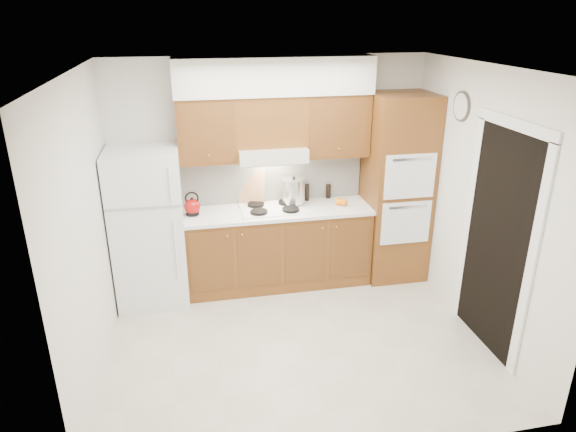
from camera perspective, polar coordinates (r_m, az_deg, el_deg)
The scene contains 26 objects.
floor at distance 5.23m, azimuth 1.09°, elevation -13.60°, with size 3.60×3.60×0.00m, color beige.
ceiling at distance 4.29m, azimuth 1.34°, elevation 16.02°, with size 3.60×3.60×0.00m, color white.
wall_back at distance 6.00m, azimuth -1.95°, elevation 4.98°, with size 3.60×0.02×2.60m, color silver.
wall_left at distance 4.59m, azimuth -21.32°, elevation -1.95°, with size 0.02×3.00×2.60m, color silver.
wall_right at distance 5.28m, azimuth 20.64°, elevation 1.19°, with size 0.02×3.00×2.60m, color silver.
fridge at distance 5.75m, azimuth -15.21°, elevation -1.22°, with size 0.75×0.72×1.72m, color white.
base_cabinets at distance 6.03m, azimuth -1.13°, elevation -3.57°, with size 2.11×0.60×0.90m, color brown.
countertop at distance 5.83m, azimuth -1.15°, elevation 0.56°, with size 2.13×0.62×0.04m, color white.
backsplash at distance 6.01m, azimuth -1.68°, elevation 4.22°, with size 2.11×0.03×0.56m, color white.
oven_cabinet at distance 6.16m, azimuth 11.95°, elevation 3.01°, with size 0.70×0.65×2.20m, color brown.
upper_cab_left at distance 5.63m, azimuth -9.02°, elevation 9.40°, with size 0.63×0.33×0.70m, color brown.
upper_cab_right at distance 5.86m, azimuth 5.27°, elevation 10.06°, with size 0.73×0.33×0.70m, color brown.
range_hood at distance 5.70m, azimuth -1.85°, elevation 6.97°, with size 0.75×0.45×0.15m, color silver.
upper_cab_over_hood at distance 5.68m, azimuth -2.00°, elevation 10.54°, with size 0.75×0.33×0.55m, color brown.
soffit at distance 5.60m, azimuth -1.51°, elevation 15.30°, with size 2.13×0.36×0.40m, color silver.
cooktop at distance 5.84m, azimuth -1.67°, elevation 0.83°, with size 0.74×0.50×0.01m, color white.
doorway at distance 5.09m, azimuth 22.16°, elevation -2.82°, with size 0.02×0.90×2.10m, color black.
wall_clock at distance 5.52m, azimuth 18.72°, elevation 11.47°, with size 0.30×0.30×0.02m, color #3F3833.
kettle at distance 5.73m, azimuth -10.58°, elevation 1.02°, with size 0.18×0.18×0.18m, color maroon.
cutting_board at distance 5.97m, azimuth -4.04°, elevation 3.24°, with size 0.30×0.02×0.40m, color tan.
stock_pot at distance 5.92m, azimuth 0.64°, elevation 2.81°, with size 0.26×0.26×0.27m, color silver.
condiment_a at distance 6.08m, azimuth 2.11°, elevation 2.64°, with size 0.06×0.06×0.20m, color black.
condiment_b at distance 6.11m, azimuth 1.83°, elevation 2.69°, with size 0.06×0.06×0.19m, color black.
condiment_c at distance 6.18m, azimuth 4.50°, elevation 2.77°, with size 0.06×0.06×0.17m, color black.
orange_near at distance 5.95m, azimuth 6.22°, elevation 1.52°, with size 0.09×0.09×0.09m, color orange.
orange_far at distance 5.97m, azimuth 5.64°, elevation 1.62°, with size 0.09×0.09×0.09m, color #FF9A0D.
Camera 1 is at (-0.95, -4.16, 3.03)m, focal length 32.00 mm.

